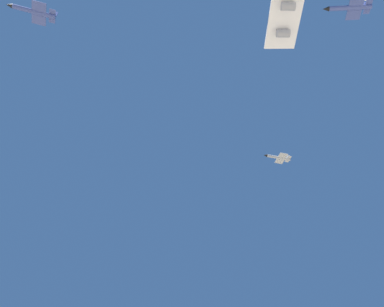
% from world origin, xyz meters
% --- Properties ---
extents(chase_jet_lead, '(14.31, 10.78, 4.00)m').
position_xyz_m(chase_jet_lead, '(-82.46, 36.27, 143.41)').
color(chase_jet_lead, '#999EA3').
extents(chase_jet_left_wing, '(12.07, 13.50, 4.00)m').
position_xyz_m(chase_jet_left_wing, '(-15.75, 103.59, 119.47)').
color(chase_jet_left_wing, '#38478C').
extents(chase_jet_high_escort, '(14.54, 10.28, 4.00)m').
position_xyz_m(chase_jet_high_escort, '(50.56, 30.01, 120.93)').
color(chase_jet_high_escort, '#38478C').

